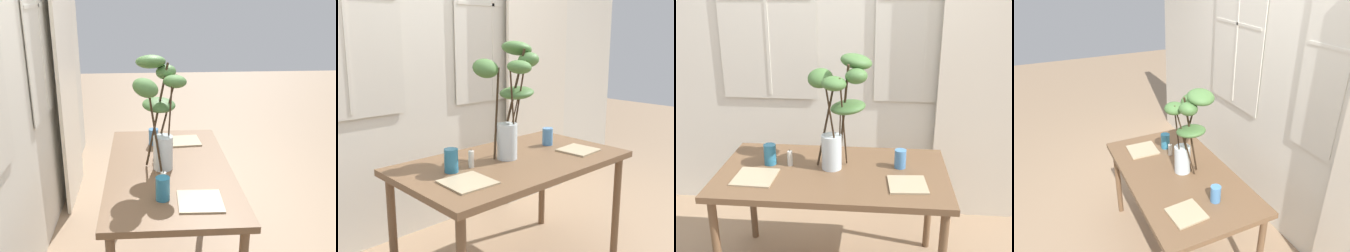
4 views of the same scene
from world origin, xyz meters
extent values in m
cube|color=silver|center=(0.00, 0.97, 1.39)|extent=(4.79, 0.12, 2.78)
cube|color=silver|center=(1.10, 0.83, 1.17)|extent=(0.76, 0.03, 2.34)
cube|color=brown|center=(0.00, 0.00, 0.74)|extent=(1.43, 0.80, 0.04)
cylinder|color=brown|center=(-0.65, -0.34, 0.36)|extent=(0.05, 0.05, 0.72)
cylinder|color=brown|center=(-0.65, 0.34, 0.36)|extent=(0.05, 0.05, 0.72)
cylinder|color=brown|center=(0.65, 0.34, 0.36)|extent=(0.05, 0.05, 0.72)
cylinder|color=silver|center=(-0.01, 0.04, 0.87)|extent=(0.13, 0.13, 0.22)
cylinder|color=silver|center=(-0.01, 0.04, 0.80)|extent=(0.11, 0.11, 0.07)
cylinder|color=#382819|center=(0.06, 0.07, 1.10)|extent=(0.09, 0.16, 0.67)
ellipsoid|color=#477038|center=(0.13, 0.11, 1.43)|extent=(0.27, 0.26, 0.13)
cylinder|color=#382819|center=(0.04, 0.05, 0.97)|extent=(0.03, 0.11, 0.39)
ellipsoid|color=#477038|center=(0.09, 0.06, 1.16)|extent=(0.26, 0.26, 0.10)
cylinder|color=#382819|center=(0.00, 0.00, 1.05)|extent=(0.09, 0.04, 0.56)
ellipsoid|color=#477038|center=(0.02, -0.04, 1.33)|extent=(0.19, 0.19, 0.10)
cylinder|color=#382819|center=(0.06, 0.03, 1.07)|extent=(0.04, 0.16, 0.60)
ellipsoid|color=#477038|center=(0.14, 0.01, 1.36)|extent=(0.16, 0.16, 0.11)
cylinder|color=#382819|center=(-0.05, 0.09, 1.04)|extent=(0.12, 0.10, 0.55)
ellipsoid|color=#477038|center=(-0.09, 0.15, 1.32)|extent=(0.23, 0.24, 0.18)
cylinder|color=teal|center=(-0.41, 0.06, 0.83)|extent=(0.08, 0.08, 0.13)
cylinder|color=#4C84BC|center=(0.42, 0.09, 0.82)|extent=(0.07, 0.07, 0.12)
cube|color=tan|center=(-0.46, -0.14, 0.77)|extent=(0.25, 0.25, 0.01)
cube|color=tan|center=(0.46, -0.15, 0.77)|extent=(0.24, 0.24, 0.01)
cylinder|color=silver|center=(-0.28, 0.05, 0.81)|extent=(0.03, 0.03, 0.10)
cylinder|color=black|center=(-0.28, 0.05, 0.87)|extent=(0.00, 0.00, 0.01)
camera|label=1|loc=(-2.33, 0.16, 1.85)|focal=41.84mm
camera|label=2|loc=(-1.65, -1.73, 1.50)|focal=43.27mm
camera|label=3|loc=(0.28, -2.29, 1.89)|focal=43.56mm
camera|label=4|loc=(1.95, -0.90, 2.24)|focal=34.78mm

